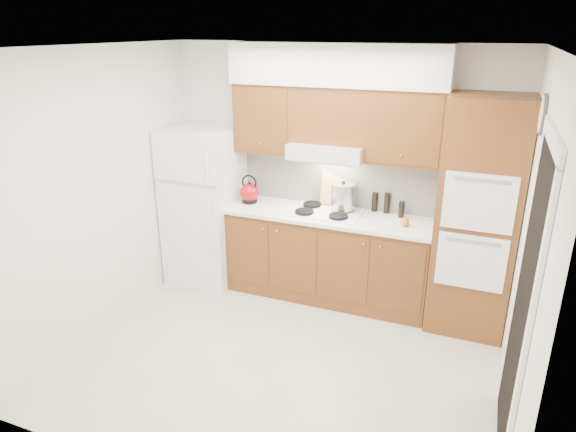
# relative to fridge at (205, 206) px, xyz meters

# --- Properties ---
(floor) EXTENTS (3.60, 3.60, 0.00)m
(floor) POSITION_rel_fridge_xyz_m (1.41, -1.14, -0.86)
(floor) COLOR #B8B2A1
(floor) RESTS_ON ground
(ceiling) EXTENTS (3.60, 3.60, 0.00)m
(ceiling) POSITION_rel_fridge_xyz_m (1.41, -1.14, 1.74)
(ceiling) COLOR white
(ceiling) RESTS_ON wall_back
(wall_back) EXTENTS (3.60, 0.02, 2.60)m
(wall_back) POSITION_rel_fridge_xyz_m (1.41, 0.36, 0.44)
(wall_back) COLOR silver
(wall_back) RESTS_ON floor
(wall_left) EXTENTS (0.02, 3.00, 2.60)m
(wall_left) POSITION_rel_fridge_xyz_m (-0.40, -1.14, 0.44)
(wall_left) COLOR silver
(wall_left) RESTS_ON floor
(wall_right) EXTENTS (0.02, 3.00, 2.60)m
(wall_right) POSITION_rel_fridge_xyz_m (3.21, -1.14, 0.44)
(wall_right) COLOR silver
(wall_right) RESTS_ON floor
(fridge) EXTENTS (0.75, 0.72, 1.72)m
(fridge) POSITION_rel_fridge_xyz_m (0.00, 0.00, 0.00)
(fridge) COLOR white
(fridge) RESTS_ON floor
(base_cabinets) EXTENTS (2.11, 0.60, 0.90)m
(base_cabinets) POSITION_rel_fridge_xyz_m (1.43, 0.06, -0.41)
(base_cabinets) COLOR brown
(base_cabinets) RESTS_ON floor
(countertop) EXTENTS (2.13, 0.62, 0.04)m
(countertop) POSITION_rel_fridge_xyz_m (1.43, 0.05, 0.06)
(countertop) COLOR white
(countertop) RESTS_ON base_cabinets
(backsplash) EXTENTS (2.11, 0.03, 0.56)m
(backsplash) POSITION_rel_fridge_xyz_m (1.43, 0.34, 0.36)
(backsplash) COLOR white
(backsplash) RESTS_ON countertop
(oven_cabinet) EXTENTS (0.70, 0.65, 2.20)m
(oven_cabinet) POSITION_rel_fridge_xyz_m (2.85, 0.03, 0.24)
(oven_cabinet) COLOR brown
(oven_cabinet) RESTS_ON floor
(upper_cab_left) EXTENTS (0.63, 0.33, 0.70)m
(upper_cab_left) POSITION_rel_fridge_xyz_m (0.69, 0.19, 0.99)
(upper_cab_left) COLOR brown
(upper_cab_left) RESTS_ON wall_back
(upper_cab_right) EXTENTS (0.73, 0.33, 0.70)m
(upper_cab_right) POSITION_rel_fridge_xyz_m (2.12, 0.19, 0.99)
(upper_cab_right) COLOR brown
(upper_cab_right) RESTS_ON wall_back
(range_hood) EXTENTS (0.75, 0.45, 0.15)m
(range_hood) POSITION_rel_fridge_xyz_m (1.38, 0.13, 0.71)
(range_hood) COLOR silver
(range_hood) RESTS_ON wall_back
(upper_cab_over_hood) EXTENTS (0.75, 0.33, 0.55)m
(upper_cab_over_hood) POSITION_rel_fridge_xyz_m (1.38, 0.19, 1.06)
(upper_cab_over_hood) COLOR brown
(upper_cab_over_hood) RESTS_ON range_hood
(soffit) EXTENTS (2.13, 0.36, 0.40)m
(soffit) POSITION_rel_fridge_xyz_m (1.43, 0.18, 1.54)
(soffit) COLOR silver
(soffit) RESTS_ON wall_back
(cooktop) EXTENTS (0.74, 0.50, 0.01)m
(cooktop) POSITION_rel_fridge_xyz_m (1.38, 0.07, 0.09)
(cooktop) COLOR white
(cooktop) RESTS_ON countertop
(doorway) EXTENTS (0.02, 0.90, 2.10)m
(doorway) POSITION_rel_fridge_xyz_m (3.19, -1.49, 0.19)
(doorway) COLOR black
(doorway) RESTS_ON floor
(wall_clock) EXTENTS (0.02, 0.30, 0.30)m
(wall_clock) POSITION_rel_fridge_xyz_m (3.19, -0.59, 1.29)
(wall_clock) COLOR #3F3833
(wall_clock) RESTS_ON wall_right
(kettle) EXTENTS (0.25, 0.25, 0.21)m
(kettle) POSITION_rel_fridge_xyz_m (0.52, 0.07, 0.19)
(kettle) COLOR #960A0C
(kettle) RESTS_ON countertop
(cutting_board) EXTENTS (0.28, 0.11, 0.36)m
(cutting_board) POSITION_rel_fridge_xyz_m (1.40, 0.31, 0.28)
(cutting_board) COLOR tan
(cutting_board) RESTS_ON countertop
(stock_pot) EXTENTS (0.28, 0.28, 0.26)m
(stock_pot) POSITION_rel_fridge_xyz_m (1.53, 0.18, 0.24)
(stock_pot) COLOR silver
(stock_pot) RESTS_ON cooktop
(condiment_a) EXTENTS (0.07, 0.07, 0.21)m
(condiment_a) POSITION_rel_fridge_xyz_m (1.97, 0.30, 0.19)
(condiment_a) COLOR black
(condiment_a) RESTS_ON countertop
(condiment_b) EXTENTS (0.07, 0.07, 0.20)m
(condiment_b) POSITION_rel_fridge_xyz_m (1.84, 0.31, 0.18)
(condiment_b) COLOR black
(condiment_b) RESTS_ON countertop
(condiment_c) EXTENTS (0.07, 0.07, 0.16)m
(condiment_c) POSITION_rel_fridge_xyz_m (2.13, 0.22, 0.16)
(condiment_c) COLOR black
(condiment_c) RESTS_ON countertop
(orange_near) EXTENTS (0.11, 0.11, 0.08)m
(orange_near) POSITION_rel_fridge_xyz_m (2.20, 0.01, 0.12)
(orange_near) COLOR #D8550B
(orange_near) RESTS_ON countertop
(orange_far) EXTENTS (0.08, 0.08, 0.07)m
(orange_far) POSITION_rel_fridge_xyz_m (2.21, -0.02, 0.12)
(orange_far) COLOR #FF590D
(orange_far) RESTS_ON countertop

